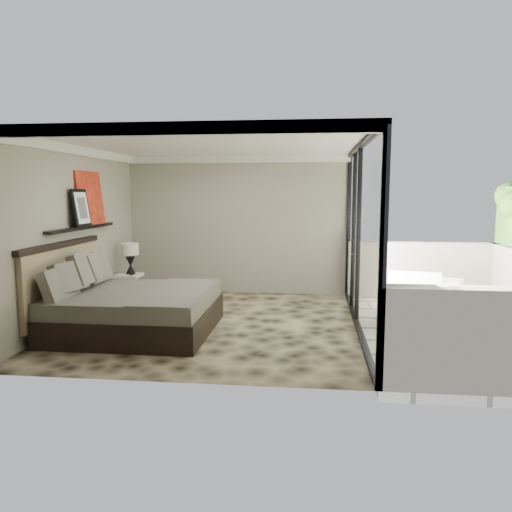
# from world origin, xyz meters

# --- Properties ---
(floor) EXTENTS (5.00, 5.00, 0.00)m
(floor) POSITION_xyz_m (0.00, 0.00, 0.00)
(floor) COLOR black
(floor) RESTS_ON ground
(ceiling) EXTENTS (4.50, 5.00, 0.02)m
(ceiling) POSITION_xyz_m (0.00, 0.00, 2.79)
(ceiling) COLOR silver
(ceiling) RESTS_ON back_wall
(back_wall) EXTENTS (4.50, 0.02, 2.80)m
(back_wall) POSITION_xyz_m (0.00, 2.49, 1.40)
(back_wall) COLOR gray
(back_wall) RESTS_ON floor
(left_wall) EXTENTS (0.02, 5.00, 2.80)m
(left_wall) POSITION_xyz_m (-2.24, 0.00, 1.40)
(left_wall) COLOR gray
(left_wall) RESTS_ON floor
(glass_wall) EXTENTS (0.08, 5.00, 2.80)m
(glass_wall) POSITION_xyz_m (2.25, 0.00, 1.40)
(glass_wall) COLOR white
(glass_wall) RESTS_ON floor
(terrace_slab) EXTENTS (3.00, 5.00, 0.12)m
(terrace_slab) POSITION_xyz_m (3.75, 0.00, -0.06)
(terrace_slab) COLOR silver
(terrace_slab) RESTS_ON ground
(picture_ledge) EXTENTS (0.12, 2.20, 0.05)m
(picture_ledge) POSITION_xyz_m (-2.18, 0.10, 1.50)
(picture_ledge) COLOR black
(picture_ledge) RESTS_ON left_wall
(bed) EXTENTS (2.30, 2.22, 1.27)m
(bed) POSITION_xyz_m (-1.17, -0.59, 0.37)
(bed) COLOR black
(bed) RESTS_ON floor
(nightstand) EXTENTS (0.53, 0.53, 0.47)m
(nightstand) POSITION_xyz_m (-1.95, 1.46, 0.23)
(nightstand) COLOR black
(nightstand) RESTS_ON floor
(table_lamp) EXTENTS (0.32, 0.32, 0.59)m
(table_lamp) POSITION_xyz_m (-1.92, 1.50, 0.90)
(table_lamp) COLOR black
(table_lamp) RESTS_ON nightstand
(abstract_canvas) EXTENTS (0.13, 0.90, 0.90)m
(abstract_canvas) POSITION_xyz_m (-2.19, 0.45, 1.97)
(abstract_canvas) COLOR #A7370E
(abstract_canvas) RESTS_ON picture_ledge
(framed_print) EXTENTS (0.11, 0.50, 0.60)m
(framed_print) POSITION_xyz_m (-2.14, -0.00, 1.82)
(framed_print) COLOR black
(framed_print) RESTS_ON picture_ledge
(ottoman) EXTENTS (0.71, 0.71, 0.54)m
(ottoman) POSITION_xyz_m (3.88, 1.40, 0.27)
(ottoman) COLOR silver
(ottoman) RESTS_ON terrace_slab
(lounger) EXTENTS (1.22, 1.92, 0.70)m
(lounger) POSITION_xyz_m (3.16, 0.46, 0.22)
(lounger) COLOR white
(lounger) RESTS_ON terrace_slab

